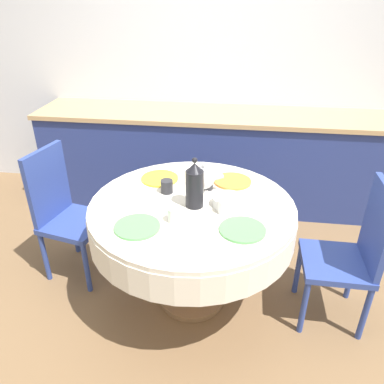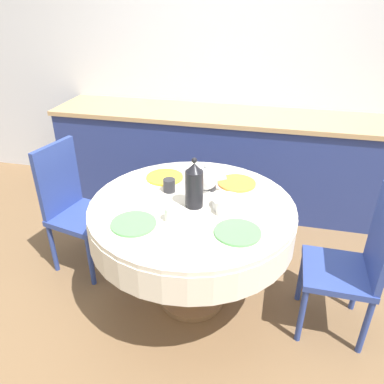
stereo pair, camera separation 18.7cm
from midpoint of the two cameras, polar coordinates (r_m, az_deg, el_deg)
ground_plane at (r=2.71m, az=-2.06°, el=-15.96°), size 12.00×12.00×0.00m
wall_back at (r=3.70m, az=2.28°, el=19.29°), size 7.00×0.05×2.60m
kitchen_counter at (r=3.62m, az=1.50°, el=5.12°), size 3.24×0.64×0.91m
dining_table at (r=2.30m, az=-2.33°, el=-4.56°), size 1.25×1.25×0.77m
chair_left at (r=2.42m, az=21.26°, el=-8.47°), size 0.41×0.41×0.96m
chair_right at (r=2.84m, az=-20.75°, el=-2.53°), size 0.48×0.48×0.96m
plate_near_left at (r=2.05m, az=-10.96°, el=-5.29°), size 0.25×0.25×0.01m
cup_near_left at (r=2.06m, az=-5.24°, el=-3.54°), size 0.08×0.08×0.08m
plate_near_right at (r=2.00m, az=5.06°, el=-5.81°), size 0.25×0.25×0.01m
cup_near_right at (r=2.13m, az=2.52°, el=-2.28°), size 0.08×0.08×0.08m
plate_far_left at (r=2.54m, az=-7.05°, el=2.02°), size 0.25×0.25×0.01m
cup_far_left at (r=2.35m, az=-6.14°, el=0.80°), size 0.08×0.08×0.08m
plate_far_right at (r=2.49m, az=4.05°, el=1.61°), size 0.25×0.25×0.01m
cup_far_right at (r=2.38m, az=0.09°, el=1.33°), size 0.08×0.08×0.08m
coffee_carafe at (r=2.15m, az=-2.09°, el=0.98°), size 0.11×0.11×0.31m
teapot at (r=2.35m, az=-0.50°, el=2.12°), size 0.20×0.15×0.19m
fruit_bowl at (r=2.21m, az=3.11°, el=-1.46°), size 0.18×0.18×0.06m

